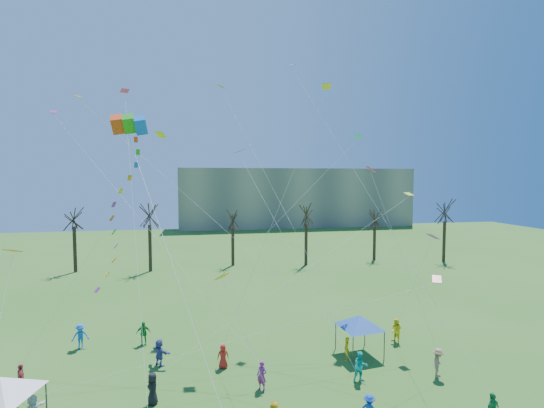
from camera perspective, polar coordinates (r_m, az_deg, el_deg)
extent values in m
cube|color=gray|center=(100.78, 3.58, 1.02)|extent=(60.00, 14.00, 15.00)
cylinder|color=black|center=(56.88, -27.56, -6.09)|extent=(0.44, 0.44, 6.08)
cylinder|color=black|center=(53.49, -17.88, -6.34)|extent=(0.44, 0.44, 6.28)
cylinder|color=black|center=(54.66, -5.92, -6.45)|extent=(0.44, 0.44, 5.36)
cylinder|color=black|center=(54.87, 5.15, -6.12)|extent=(0.44, 0.44, 5.90)
cylinder|color=black|center=(60.32, 15.16, -5.73)|extent=(0.44, 0.44, 5.07)
cylinder|color=black|center=(62.35, 24.49, -5.17)|extent=(0.44, 0.44, 6.07)
cube|color=#EA3E10|center=(23.08, -22.23, 11.06)|extent=(0.86, 1.33, 1.28)
cube|color=#209814|center=(22.97, -20.71, 11.13)|extent=(0.86, 1.33, 1.28)
cube|color=blue|center=(22.87, -19.18, 11.20)|extent=(0.86, 1.33, 1.28)
cylinder|color=white|center=(17.70, -14.53, -9.50)|extent=(0.02, 0.02, 17.03)
cylinder|color=#3F3F44|center=(24.59, -30.84, -24.21)|extent=(0.09, 0.09, 2.12)
pyramid|color=white|center=(23.72, -35.71, -21.39)|extent=(3.92, 3.92, 0.91)
cylinder|color=#3F3F44|center=(27.53, 12.09, -20.77)|extent=(0.07, 0.07, 1.97)
cylinder|color=#3F3F44|center=(28.75, 16.55, -19.75)|extent=(0.07, 0.07, 1.97)
cylinder|color=#3F3F44|center=(29.48, 9.56, -19.03)|extent=(0.07, 0.07, 1.97)
cylinder|color=#3F3F44|center=(30.62, 13.80, -18.19)|extent=(0.07, 0.07, 1.97)
pyramid|color=#214EA8|center=(28.54, 13.05, -16.82)|extent=(3.72, 3.72, 0.84)
imported|color=black|center=(24.07, -17.54, -24.98)|extent=(0.68, 0.93, 1.75)
imported|color=#97257C|center=(24.39, -1.55, -24.43)|extent=(0.74, 0.72, 1.72)
imported|color=#0CAFA9|center=(25.73, 13.20, -22.76)|extent=(0.93, 0.73, 1.86)
imported|color=#9E7756|center=(27.65, 23.74, -21.07)|extent=(1.29, 1.34, 1.83)
imported|color=#C34146|center=(28.30, -33.62, -20.99)|extent=(0.75, 1.05, 1.65)
imported|color=#454996|center=(27.96, -16.58, -20.64)|extent=(1.54, 1.56, 1.80)
imported|color=red|center=(26.94, -7.38, -21.75)|extent=(0.77, 0.50, 1.58)
imported|color=#E3A30B|center=(28.17, 11.16, -20.60)|extent=(0.49, 0.64, 1.57)
imported|color=yellow|center=(31.58, 18.22, -17.69)|extent=(0.95, 1.07, 1.84)
imported|color=blue|center=(32.49, -26.90, -17.33)|extent=(1.26, 0.86, 1.81)
imported|color=#1F8E33|center=(31.39, -18.81, -17.92)|extent=(1.08, 0.58, 1.76)
cube|color=#FF630D|center=(23.90, -34.47, -5.82)|extent=(0.77, 0.87, 0.25)
cube|color=#F52870|center=(30.58, -21.31, 15.60)|extent=(0.77, 0.87, 0.16)
cylinder|color=white|center=(23.44, -20.08, -2.20)|extent=(0.01, 0.01, 21.59)
cube|color=#F1AF19|center=(19.33, -7.46, -10.70)|extent=(0.83, 0.83, 0.42)
cylinder|color=white|center=(19.64, -3.63, -20.13)|extent=(0.01, 0.01, 6.54)
cube|color=#1B96D0|center=(28.25, -4.98, 7.90)|extent=(0.82, 0.67, 0.30)
cylinder|color=white|center=(23.66, 3.02, -7.26)|extent=(0.01, 0.01, 17.63)
cube|color=blue|center=(36.47, 2.94, 20.15)|extent=(0.87, 0.88, 0.35)
cylinder|color=white|center=(27.32, 13.55, 2.83)|extent=(0.01, 0.01, 28.41)
cube|color=#B31816|center=(23.35, 23.57, -10.32)|extent=(0.71, 0.75, 0.31)
cylinder|color=white|center=(21.22, -4.04, -19.33)|extent=(0.01, 0.01, 21.95)
cube|color=#B9E636|center=(30.99, 19.92, 1.42)|extent=(0.60, 0.74, 0.23)
cylinder|color=white|center=(25.43, 4.56, -10.16)|extent=(0.01, 0.01, 21.58)
cube|color=#A32E8E|center=(36.26, -30.05, 11.93)|extent=(0.60, 0.66, 0.30)
cylinder|color=white|center=(28.01, -19.15, -2.20)|extent=(0.01, 0.01, 25.46)
cube|color=#DA9B0B|center=(37.36, -7.69, 17.13)|extent=(0.78, 0.68, 0.34)
cylinder|color=white|center=(29.24, 0.63, 1.39)|extent=(0.01, 0.01, 25.76)
cube|color=#EC275A|center=(24.54, 14.66, 5.09)|extent=(0.72, 0.65, 0.41)
cylinder|color=white|center=(25.30, 19.33, -8.38)|extent=(0.01, 0.01, 12.09)
cube|color=yellow|center=(26.34, -16.43, 9.98)|extent=(0.79, 0.83, 0.37)
cylinder|color=white|center=(26.00, -25.12, -5.62)|extent=(0.01, 0.01, 15.90)
cube|color=#1BCDB9|center=(32.89, 12.82, 9.87)|extent=(0.90, 0.91, 0.24)
cylinder|color=white|center=(28.39, -0.28, -3.85)|extent=(0.01, 0.01, 21.77)
cube|color=yellow|center=(22.79, 8.19, 17.13)|extent=(0.70, 0.80, 0.19)
cylinder|color=white|center=(23.21, -0.14, -3.41)|extent=(0.01, 0.01, 17.30)
cube|color=#FFA70D|center=(32.14, -27.15, 14.24)|extent=(0.82, 0.80, 0.22)
cylinder|color=white|center=(27.17, -9.65, -1.58)|extent=(0.01, 0.01, 25.74)
cube|color=purple|center=(25.22, 23.04, -4.50)|extent=(0.71, 0.61, 0.34)
cylinder|color=white|center=(28.14, 20.42, -11.48)|extent=(0.01, 0.01, 8.72)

